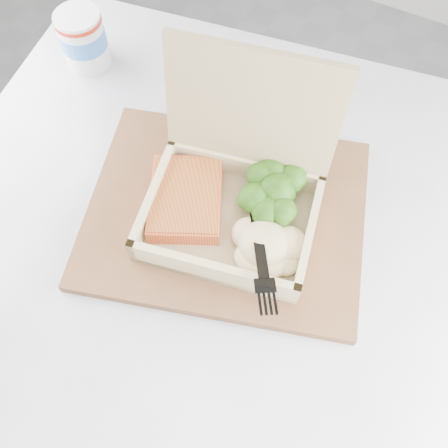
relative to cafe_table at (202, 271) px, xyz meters
The scene contains 9 objects.
cafe_table is the anchor object (origin of this frame).
serving_tray 0.20m from the cafe_table, 36.04° to the left, with size 0.38×0.30×0.02m, color brown.
takeout_container 0.26m from the cafe_table, 42.02° to the left, with size 0.26×0.24×0.21m.
salmon_fillet 0.22m from the cafe_table, 168.16° to the left, with size 0.09×0.12×0.03m, color #D7572A.
broccoli_pile 0.25m from the cafe_table, 34.48° to the left, with size 0.11×0.11×0.04m, color #3A6F18, non-canonical shape.
mashed_potatoes 0.25m from the cafe_table, ahead, with size 0.11×0.09×0.04m, color beige.
plastic_fork 0.26m from the cafe_table, ahead, with size 0.10×0.16×0.04m.
paper_cup 0.43m from the cafe_table, 149.13° to the left, with size 0.07×0.07×0.09m.
receipt 0.30m from the cafe_table, 86.11° to the left, with size 0.07×0.13×0.00m, color white.
Camera 1 is at (-0.21, 0.20, 1.33)m, focal length 40.00 mm.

